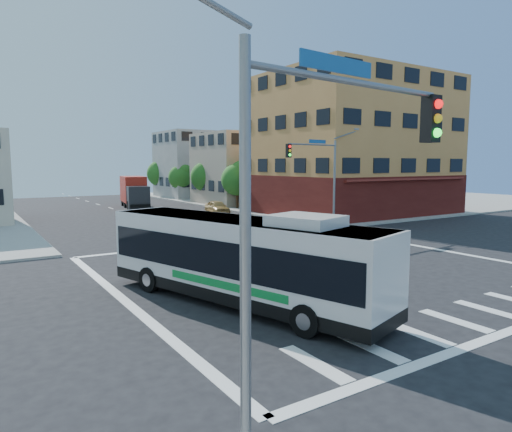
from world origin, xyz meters
TOP-DOWN VIEW (x-y plane):
  - ground at (0.00, 0.00)m, footprint 120.00×120.00m
  - sidewalk_ne at (35.00, 35.00)m, footprint 50.00×50.00m
  - corner_building_ne at (19.99, 18.48)m, footprint 18.10×15.44m
  - building_east_near at (16.98, 33.98)m, footprint 12.06×10.06m
  - building_east_far at (16.98, 47.98)m, footprint 12.06×10.06m
  - signal_mast_ne at (9.08, 10.62)m, footprint 7.91×1.13m
  - signal_mast_sw at (-9.08, -10.64)m, footprint 7.91×1.01m
  - street_tree_a at (11.90, 27.92)m, footprint 3.60×3.60m
  - street_tree_b at (11.90, 35.92)m, footprint 3.80×3.80m
  - street_tree_c at (11.90, 43.92)m, footprint 3.40×3.40m
  - street_tree_d at (11.90, 51.92)m, footprint 4.00×4.00m
  - transit_bus at (-6.04, -2.52)m, footprint 5.90×12.04m
  - box_truck at (2.69, 36.49)m, footprint 3.69×8.41m
  - parked_car at (7.58, 24.85)m, footprint 2.15×4.26m

SIDE VIEW (x-z plane):
  - ground at x=0.00m, z-range 0.00..0.00m
  - sidewalk_ne at x=35.00m, z-range 0.00..0.15m
  - parked_car at x=7.58m, z-range 0.00..1.39m
  - transit_bus at x=-6.04m, z-range -0.04..3.46m
  - box_truck at x=2.69m, z-range -0.06..3.60m
  - street_tree_c at x=11.90m, z-range 0.82..6.11m
  - street_tree_a at x=11.90m, z-range 0.83..6.35m
  - street_tree_b at x=11.90m, z-range 0.85..6.65m
  - street_tree_d at x=11.90m, z-range 0.87..6.90m
  - building_east_near at x=16.98m, z-range 0.01..9.01m
  - signal_mast_ne at x=9.08m, z-range 0.95..9.02m
  - signal_mast_sw at x=-9.08m, z-range 0.95..9.02m
  - building_east_far at x=16.98m, z-range 0.01..10.01m
  - corner_building_ne at x=19.99m, z-range -1.11..12.89m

